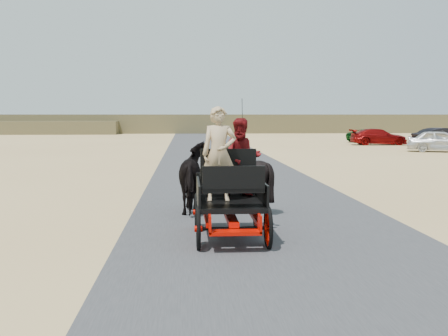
{
  "coord_description": "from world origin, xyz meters",
  "views": [
    {
      "loc": [
        -1.71,
        -11.57,
        2.36
      ],
      "look_at": [
        -0.87,
        0.61,
        1.2
      ],
      "focal_mm": 45.0,
      "sensor_mm": 36.0,
      "label": 1
    }
  ],
  "objects": [
    {
      "name": "car_c",
      "position": [
        13.41,
        31.5,
        0.64
      ],
      "size": [
        4.46,
        1.99,
        1.27
      ],
      "primitive_type": "imported",
      "rotation": [
        0.0,
        0.0,
        1.52
      ],
      "color": "maroon",
      "rests_on": "ground"
    },
    {
      "name": "passenger_woman",
      "position": [
        -0.57,
        -0.39,
        1.51
      ],
      "size": [
        0.77,
        0.6,
        1.58
      ],
      "primitive_type": "imported",
      "color": "#660C0F",
      "rests_on": "carriage"
    },
    {
      "name": "car_b",
      "position": [
        16.98,
        28.06,
        0.71
      ],
      "size": [
        4.46,
        2.02,
        1.42
      ],
      "primitive_type": "imported",
      "rotation": [
        0.0,
        0.0,
        1.69
      ],
      "color": "black",
      "rests_on": "ground"
    },
    {
      "name": "ridge_far",
      "position": [
        0.0,
        62.0,
        1.2
      ],
      "size": [
        140.0,
        6.0,
        2.4
      ],
      "primitive_type": "cube",
      "color": "brown",
      "rests_on": "ground"
    },
    {
      "name": "car_d",
      "position": [
        14.19,
        35.64,
        0.57
      ],
      "size": [
        4.47,
        2.88,
        1.15
      ],
      "primitive_type": "imported",
      "rotation": [
        0.0,
        0.0,
        1.82
      ],
      "color": "#0C4C19",
      "rests_on": "ground"
    },
    {
      "name": "driver_man",
      "position": [
        -1.07,
        -0.94,
        1.62
      ],
      "size": [
        0.66,
        0.43,
        1.8
      ],
      "primitive_type": "imported",
      "color": "tan",
      "rests_on": "carriage"
    },
    {
      "name": "horse_left",
      "position": [
        -1.42,
        2.01,
        0.85
      ],
      "size": [
        0.91,
        2.01,
        1.7
      ],
      "primitive_type": "imported",
      "rotation": [
        0.0,
        0.0,
        3.14
      ],
      "color": "black",
      "rests_on": "ground"
    },
    {
      "name": "horse_right",
      "position": [
        -0.32,
        2.01,
        0.85
      ],
      "size": [
        1.37,
        1.54,
        1.7
      ],
      "primitive_type": "imported",
      "rotation": [
        0.0,
        0.0,
        3.14
      ],
      "color": "black",
      "rests_on": "ground"
    },
    {
      "name": "ground",
      "position": [
        0.0,
        0.0,
        0.0
      ],
      "size": [
        140.0,
        140.0,
        0.0
      ],
      "primitive_type": "plane",
      "color": "tan"
    },
    {
      "name": "road",
      "position": [
        0.0,
        0.0,
        0.01
      ],
      "size": [
        6.0,
        140.0,
        0.01
      ],
      "primitive_type": "cube",
      "color": "#38383A",
      "rests_on": "ground"
    },
    {
      "name": "pedestrian",
      "position": [
        0.25,
        21.6,
        0.86
      ],
      "size": [
        1.05,
        0.96,
        1.73
      ],
      "primitive_type": "imported",
      "rotation": [
        0.0,
        0.0,
        3.82
      ],
      "color": "red",
      "rests_on": "ground"
    },
    {
      "name": "car_a",
      "position": [
        14.49,
        23.08,
        0.7
      ],
      "size": [
        4.41,
        3.06,
        1.4
      ],
      "primitive_type": "imported",
      "rotation": [
        0.0,
        0.0,
        1.19
      ],
      "color": "silver",
      "rests_on": "ground"
    },
    {
      "name": "carriage",
      "position": [
        -0.87,
        -0.99,
        0.36
      ],
      "size": [
        1.3,
        2.4,
        0.72
      ],
      "primitive_type": null,
      "color": "black",
      "rests_on": "ground"
    }
  ]
}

